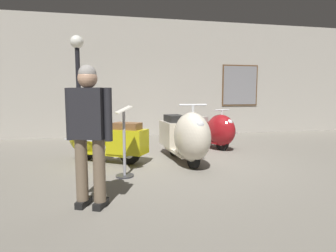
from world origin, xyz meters
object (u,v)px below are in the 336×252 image
object	(u,v)px
info_stanchion	(124,148)
visitor_0	(89,127)
scooter_0	(100,138)
scooter_2	(213,130)
scooter_1	(186,136)
lamppost	(78,82)

from	to	relation	value
info_stanchion	visitor_0	bearing A→B (deg)	-110.68
visitor_0	info_stanchion	distance (m)	1.27
scooter_0	scooter_2	size ratio (longest dim) A/B	1.02
scooter_1	info_stanchion	distance (m)	1.30
scooter_0	scooter_1	world-z (taller)	scooter_1
lamppost	info_stanchion	world-z (taller)	lamppost
scooter_1	scooter_2	bearing A→B (deg)	136.26
scooter_0	info_stanchion	bearing A→B (deg)	142.37
visitor_0	lamppost	bearing A→B (deg)	29.52
scooter_0	lamppost	distance (m)	2.18
lamppost	info_stanchion	xyz separation A→B (m)	(0.98, -2.89, -1.13)
info_stanchion	lamppost	bearing A→B (deg)	108.69
scooter_2	visitor_0	distance (m)	4.01
scooter_0	scooter_2	distance (m)	2.71
lamppost	info_stanchion	size ratio (longest dim) A/B	2.45
scooter_2	lamppost	distance (m)	3.49
visitor_0	info_stanchion	size ratio (longest dim) A/B	1.44
scooter_2	visitor_0	bearing A→B (deg)	-61.71
visitor_0	info_stanchion	bearing A→B (deg)	0.89
scooter_2	visitor_0	size ratio (longest dim) A/B	1.01
lamppost	visitor_0	distance (m)	4.09
scooter_1	info_stanchion	world-z (taller)	scooter_1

